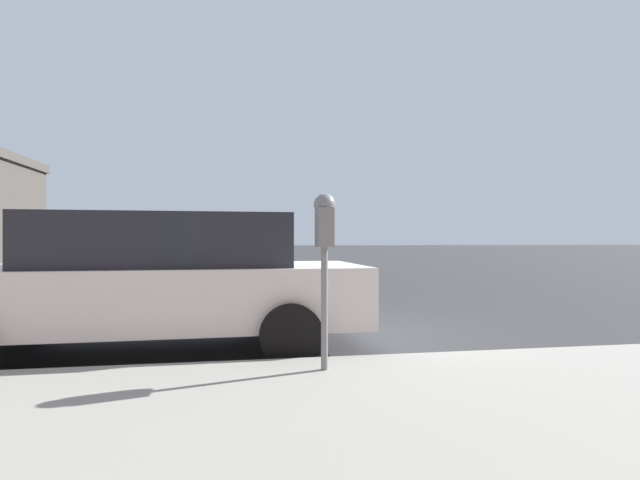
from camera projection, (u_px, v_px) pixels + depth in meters
ground_plane at (321, 330)px, 7.06m from camera, size 220.00×220.00×0.00m
parking_meter at (324, 235)px, 4.35m from camera, size 0.21×0.19×1.54m
car_white at (153, 280)px, 5.64m from camera, size 2.13×4.89×1.56m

